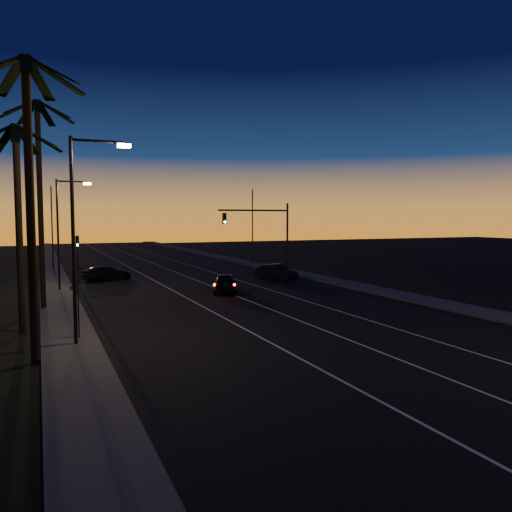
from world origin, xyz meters
name	(u,v)px	position (x,y,z in m)	size (l,w,h in m)	color
road	(232,297)	(0.00, 30.00, 0.01)	(20.00, 170.00, 0.01)	black
sidewalk_left	(61,308)	(-11.20, 30.00, 0.08)	(2.40, 170.00, 0.16)	#353533
sidewalk_right	(364,288)	(11.20, 30.00, 0.08)	(2.40, 170.00, 0.16)	#353533
lane_stripe_left	(191,300)	(-3.00, 30.00, 0.02)	(0.12, 160.00, 0.01)	silver
lane_stripe_mid	(238,297)	(0.50, 30.00, 0.02)	(0.12, 160.00, 0.01)	silver
lane_stripe_right	(283,294)	(4.00, 30.00, 0.02)	(0.12, 160.00, 0.01)	silver
palm_near	(29,177)	(-12.60, 18.00, 7.07)	(4.25, 4.16, 11.53)	black
palm_mid	(18,204)	(-13.20, 24.00, 6.25)	(4.25, 4.16, 10.03)	black
palm_far	(40,184)	(-12.20, 30.00, 7.61)	(4.25, 4.16, 12.53)	black
streetlight_left_near	(80,224)	(-10.70, 20.00, 5.32)	(2.55, 0.26, 9.00)	black
streetlight_left_far	(62,225)	(-10.69, 38.00, 5.06)	(2.55, 0.26, 8.50)	black
street_sign	(78,305)	(-10.80, 21.00, 1.66)	(0.70, 0.06, 2.60)	black
signal_mast	(265,227)	(7.14, 39.99, 4.78)	(7.10, 0.41, 7.00)	black
signal_post	(78,251)	(-9.50, 39.98, 2.89)	(0.28, 0.37, 4.20)	black
far_pole_left	(52,228)	(-11.00, 55.00, 4.50)	(0.14, 0.14, 9.00)	black
far_pole_right	(252,227)	(11.00, 52.00, 4.50)	(0.14, 0.14, 9.00)	black
lead_car	(225,283)	(0.34, 32.30, 0.71)	(3.13, 4.84, 1.40)	black
right_car	(276,272)	(7.18, 37.60, 0.72)	(2.93, 4.57, 1.42)	black
cross_car	(106,273)	(-6.89, 43.36, 0.67)	(4.89, 3.46, 1.32)	black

